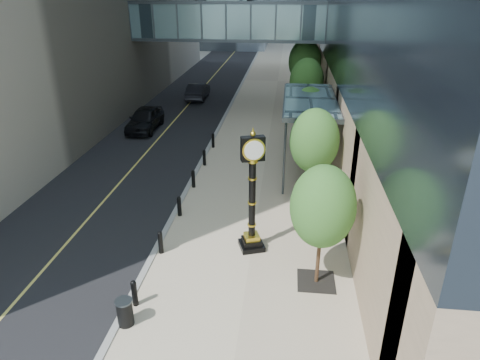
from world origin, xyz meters
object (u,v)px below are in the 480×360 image
object	(u,v)px
car_far	(198,91)
car_near	(145,119)
trash_bin	(125,313)
pedestrian	(330,188)
street_clock	(252,201)

from	to	relation	value
car_far	car_near	bearing A→B (deg)	77.73
trash_bin	car_far	distance (m)	30.73
pedestrian	car_far	world-z (taller)	pedestrian
street_clock	car_near	distance (m)	18.25
pedestrian	car_far	xyz separation A→B (m)	(-11.01, 21.36, -0.22)
car_near	car_far	world-z (taller)	car_near
trash_bin	street_clock	bearing A→B (deg)	53.14
trash_bin	car_far	bearing A→B (deg)	97.11
street_clock	car_near	world-z (taller)	street_clock
pedestrian	car_near	xyz separation A→B (m)	(-13.08, 11.26, -0.15)
trash_bin	pedestrian	world-z (taller)	pedestrian
street_clock	car_near	xyz separation A→B (m)	(-9.57, 15.48, -1.42)
street_clock	car_far	world-z (taller)	street_clock
car_near	car_far	bearing A→B (deg)	77.71
car_far	street_clock	bearing A→B (deg)	105.65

